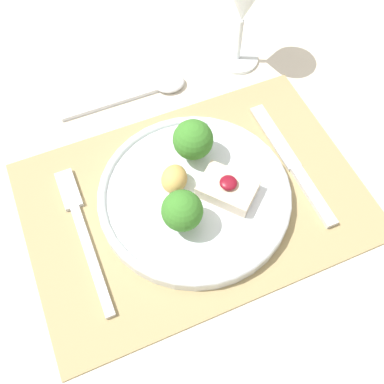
% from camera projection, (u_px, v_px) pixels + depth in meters
% --- Properties ---
extents(ground_plane, '(8.00, 8.00, 0.00)m').
position_uv_depth(ground_plane, '(193.00, 330.00, 1.25)').
color(ground_plane, '#4C4742').
extents(dining_table, '(1.56, 1.14, 0.74)m').
position_uv_depth(dining_table, '(194.00, 224.00, 0.67)').
color(dining_table, beige).
rests_on(dining_table, ground_plane).
extents(placemat, '(0.45, 0.31, 0.00)m').
position_uv_depth(placemat, '(194.00, 199.00, 0.61)').
color(placemat, '#9E895B').
rests_on(placemat, dining_table).
extents(dinner_plate, '(0.26, 0.26, 0.08)m').
position_uv_depth(dinner_plate, '(192.00, 192.00, 0.59)').
color(dinner_plate, silver).
rests_on(dinner_plate, placemat).
extents(fork, '(0.02, 0.22, 0.01)m').
position_uv_depth(fork, '(81.00, 227.00, 0.58)').
color(fork, silver).
rests_on(fork, placemat).
extents(knife, '(0.02, 0.22, 0.01)m').
position_uv_depth(knife, '(297.00, 170.00, 0.62)').
color(knife, silver).
rests_on(knife, placemat).
extents(spoon, '(0.20, 0.04, 0.01)m').
position_uv_depth(spoon, '(153.00, 89.00, 0.70)').
color(spoon, silver).
rests_on(spoon, dining_table).
extents(wine_glass_near, '(0.07, 0.07, 0.16)m').
position_uv_depth(wine_glass_near, '(244.00, 0.00, 0.64)').
color(wine_glass_near, white).
rests_on(wine_glass_near, dining_table).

